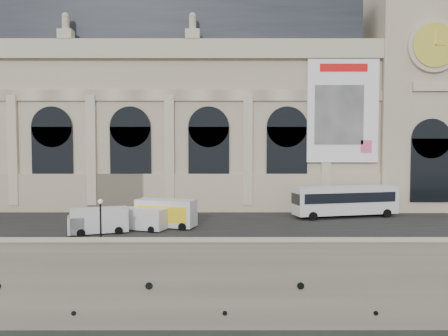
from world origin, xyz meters
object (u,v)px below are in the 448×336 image
object	(u,v)px
bus_right	(345,200)
box_truck	(162,213)
van_c	(96,221)
van_b	(139,219)
lamp_right	(101,224)

from	to	relation	value
bus_right	box_truck	size ratio (longest dim) A/B	1.67
bus_right	van_c	xyz separation A→B (m)	(-27.12, -9.52, -0.81)
van_b	box_truck	world-z (taller)	box_truck
bus_right	van_b	distance (m)	24.44
van_b	van_c	distance (m)	4.36
bus_right	van_b	world-z (taller)	bus_right
lamp_right	bus_right	bearing A→B (deg)	31.35
bus_right	lamp_right	xyz separation A→B (m)	(-25.00, -15.23, -0.03)
van_b	van_c	world-z (taller)	van_c
box_truck	lamp_right	distance (m)	9.88
van_b	lamp_right	xyz separation A→B (m)	(-1.82, -7.56, 0.93)
bus_right	lamp_right	size ratio (longest dim) A/B	3.11
bus_right	van_c	bearing A→B (deg)	-160.65
box_truck	lamp_right	bearing A→B (deg)	-113.62
van_c	bus_right	bearing A→B (deg)	19.35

